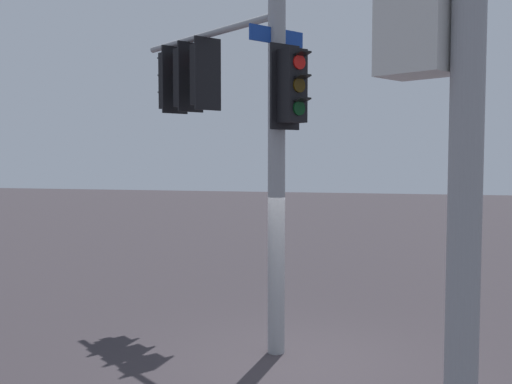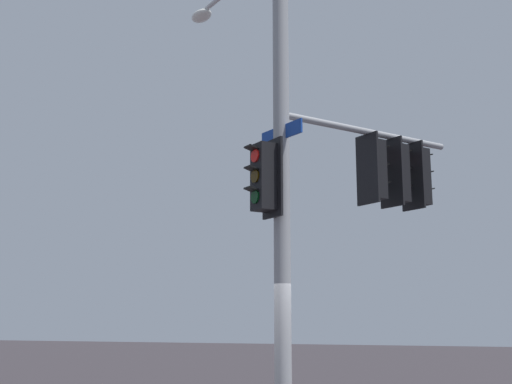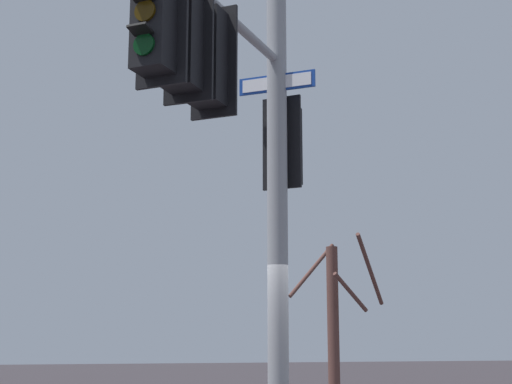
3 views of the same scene
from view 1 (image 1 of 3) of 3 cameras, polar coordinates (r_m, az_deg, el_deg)
The scene contains 3 objects.
ground_plane at distance 9.34m, azimuth 4.00°, elevation -16.19°, with size 80.00×80.00×0.00m, color #2F2A2E.
main_signal_pole_assembly at distance 10.01m, azimuth -2.01°, elevation 12.23°, with size 3.70×5.12×8.65m.
secondary_pole_assembly at distance 3.81m, azimuth 18.48°, elevation 13.08°, with size 0.66×0.55×7.38m.
Camera 1 is at (-1.34, 8.68, 3.17)m, focal length 41.33 mm.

